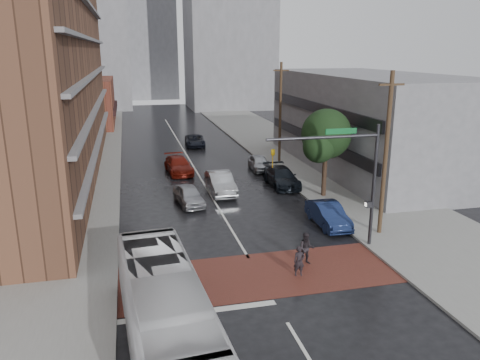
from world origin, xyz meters
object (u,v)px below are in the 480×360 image
pedestrian_a (299,261)px  car_parked_mid (282,177)px  pedestrian_b (306,249)px  transit_bus (166,318)px  car_travel_a (189,195)px  car_parked_far (259,163)px  car_travel_b (220,183)px  car_parked_near (328,215)px  car_travel_c (179,165)px  suv_travel (195,141)px

pedestrian_a → car_parked_mid: bearing=77.4°
pedestrian_a → pedestrian_b: bearing=57.0°
transit_bus → car_parked_mid: size_ratio=2.19×
pedestrian_a → car_travel_a: size_ratio=0.37×
car_travel_a → car_parked_far: bearing=40.3°
car_travel_b → car_parked_near: car_travel_b is taller
car_parked_near → pedestrian_b: bearing=-123.6°
car_travel_b → car_travel_c: bearing=109.1°
car_travel_c → car_travel_b: bearing=-75.1°
pedestrian_b → car_parked_far: pedestrian_b is taller
car_parked_mid → car_travel_a: bearing=-158.6°
suv_travel → car_parked_mid: size_ratio=0.91×
transit_bus → pedestrian_b: 10.11m
transit_bus → car_parked_mid: bearing=57.3°
car_travel_c → car_parked_near: bearing=-67.9°
car_travel_c → car_parked_near: size_ratio=1.13×
pedestrian_a → car_parked_far: pedestrian_a is taller
car_travel_a → car_parked_far: size_ratio=1.02×
pedestrian_b → car_travel_c: bearing=113.4°
pedestrian_b → car_travel_a: 12.45m
transit_bus → pedestrian_a: size_ratio=7.37×
transit_bus → suv_travel: bearing=76.3°
pedestrian_a → car_parked_near: size_ratio=0.34×
pedestrian_b → car_travel_b: bearing=109.4°
car_travel_a → car_travel_c: bearing=80.6°
car_parked_far → car_travel_c: bearing=177.3°
pedestrian_b → suv_travel: pedestrian_b is taller
transit_bus → car_travel_b: bearing=69.3°
pedestrian_a → car_travel_a: 13.27m
pedestrian_b → car_parked_mid: size_ratio=0.33×
car_travel_a → pedestrian_b: bearing=-75.0°
car_travel_c → car_parked_far: bearing=-9.7°
pedestrian_b → car_parked_far: (3.11, 20.26, -0.17)m
pedestrian_a → car_travel_c: 22.44m
car_parked_mid → car_parked_near: bearing=-89.3°
transit_bus → pedestrian_a: (7.08, 5.03, -0.84)m
transit_bus → car_parked_mid: 23.76m
pedestrian_a → car_travel_a: bearing=110.0°
car_travel_b → transit_bus: bearing=-107.0°
car_travel_a → suv_travel: car_travel_a is taller
suv_travel → pedestrian_a: bearing=-85.0°
car_travel_a → suv_travel: 22.05m
transit_bus → car_travel_b: 20.82m
car_parked_mid → car_parked_far: size_ratio=1.28×
car_travel_c → car_travel_a: bearing=-96.2°
suv_travel → car_parked_near: bearing=-76.1°
pedestrian_b → car_travel_c: pedestrian_b is taller
car_travel_c → car_parked_far: car_travel_c is taller
car_parked_near → car_parked_mid: size_ratio=0.86×
car_travel_c → car_parked_mid: car_parked_mid is taller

